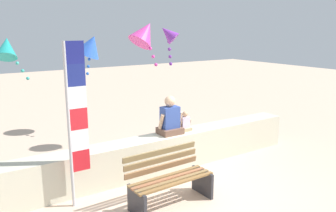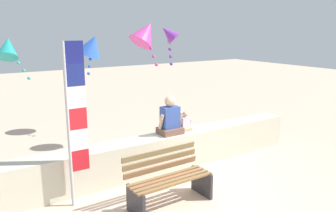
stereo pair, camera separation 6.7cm
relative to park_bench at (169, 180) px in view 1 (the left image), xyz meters
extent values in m
plane|color=#CEB096|center=(0.54, 0.01, -0.41)|extent=(40.00, 40.00, 0.00)
cube|color=beige|center=(0.54, 1.24, -0.04)|extent=(6.81, 0.52, 0.74)
cube|color=brown|center=(0.01, -0.25, 0.04)|extent=(1.44, 0.11, 0.03)
cube|color=olive|center=(0.00, -0.14, 0.04)|extent=(1.44, 0.11, 0.03)
cube|color=#965E3E|center=(0.00, -0.02, 0.04)|extent=(1.44, 0.11, 0.03)
cube|color=olive|center=(0.00, 0.09, 0.04)|extent=(1.44, 0.11, 0.03)
cube|color=#916844|center=(-0.01, 0.20, 0.16)|extent=(1.44, 0.09, 0.10)
cube|color=olive|center=(-0.01, 0.22, 0.29)|extent=(1.44, 0.09, 0.10)
cube|color=olive|center=(-0.01, 0.24, 0.42)|extent=(1.44, 0.09, 0.10)
cube|color=#2D2D33|center=(-0.66, -0.10, -0.18)|extent=(0.06, 0.53, 0.45)
cube|color=#2D2D33|center=(0.66, -0.06, -0.18)|extent=(0.06, 0.53, 0.45)
cube|color=brown|center=(0.86, 1.27, 0.39)|extent=(0.47, 0.38, 0.13)
cube|color=#334C9A|center=(0.86, 1.27, 0.68)|extent=(0.36, 0.23, 0.45)
cylinder|color=#DEAE87|center=(0.64, 1.25, 0.63)|extent=(0.07, 0.18, 0.33)
cylinder|color=#DEAE87|center=(1.08, 1.25, 0.63)|extent=(0.07, 0.18, 0.33)
sphere|color=#DEAE87|center=(0.86, 1.27, 1.01)|extent=(0.22, 0.22, 0.22)
cube|color=tan|center=(1.24, 1.27, 0.36)|extent=(0.25, 0.20, 0.07)
cube|color=silver|center=(1.24, 1.27, 0.52)|extent=(0.19, 0.12, 0.24)
cylinder|color=tan|center=(1.12, 1.26, 0.49)|extent=(0.04, 0.10, 0.17)
cylinder|color=tan|center=(1.36, 1.26, 0.49)|extent=(0.04, 0.10, 0.17)
sphere|color=tan|center=(1.24, 1.27, 0.69)|extent=(0.12, 0.12, 0.12)
cylinder|color=#B7B7BC|center=(-1.37, 0.78, 0.93)|extent=(0.05, 0.05, 2.68)
cube|color=red|center=(-1.20, 0.78, 0.35)|extent=(0.28, 0.02, 0.35)
cube|color=white|center=(-1.20, 0.78, 0.70)|extent=(0.28, 0.02, 0.35)
cube|color=red|center=(-1.20, 0.78, 1.05)|extent=(0.28, 0.02, 0.35)
cube|color=white|center=(-1.20, 0.78, 1.40)|extent=(0.28, 0.02, 0.35)
cube|color=navy|center=(-1.20, 0.78, 1.75)|extent=(0.28, 0.02, 0.35)
cube|color=navy|center=(-1.20, 0.78, 2.10)|extent=(0.28, 0.02, 0.35)
cone|color=blue|center=(0.51, 4.63, 2.01)|extent=(1.05, 1.02, 0.76)
sphere|color=blue|center=(0.44, 4.55, 1.83)|extent=(0.08, 0.08, 0.08)
sphere|color=blue|center=(0.38, 4.47, 1.65)|extent=(0.08, 0.08, 0.08)
sphere|color=blue|center=(0.32, 4.39, 1.47)|extent=(0.08, 0.08, 0.08)
sphere|color=blue|center=(0.26, 4.31, 1.29)|extent=(0.08, 0.08, 0.08)
cone|color=teal|center=(-1.65, 4.23, 2.03)|extent=(0.70, 0.80, 0.67)
sphere|color=teal|center=(-1.56, 4.20, 1.85)|extent=(0.08, 0.08, 0.08)
sphere|color=teal|center=(-1.46, 4.16, 1.67)|extent=(0.08, 0.08, 0.08)
sphere|color=teal|center=(-1.37, 4.12, 1.49)|extent=(0.08, 0.08, 0.08)
sphere|color=teal|center=(-1.28, 4.09, 1.31)|extent=(0.08, 0.08, 0.08)
cone|color=#DB3D9E|center=(1.17, 2.82, 2.36)|extent=(0.89, 0.71, 0.80)
sphere|color=#E63DA6|center=(1.19, 2.73, 2.18)|extent=(0.08, 0.08, 0.08)
sphere|color=#E63DA6|center=(1.21, 2.63, 2.00)|extent=(0.08, 0.08, 0.08)
sphere|color=#E63DA6|center=(1.22, 2.53, 1.82)|extent=(0.08, 0.08, 0.08)
sphere|color=#E63DA6|center=(1.24, 2.43, 1.64)|extent=(0.08, 0.08, 0.08)
cone|color=purple|center=(1.40, 2.16, 2.35)|extent=(0.60, 0.59, 0.50)
sphere|color=purple|center=(1.47, 2.23, 2.17)|extent=(0.08, 0.08, 0.08)
sphere|color=purple|center=(1.53, 2.31, 1.99)|extent=(0.08, 0.08, 0.08)
sphere|color=purple|center=(1.60, 2.38, 1.81)|extent=(0.08, 0.08, 0.08)
sphere|color=purple|center=(1.67, 2.46, 1.63)|extent=(0.08, 0.08, 0.08)
camera|label=1|loc=(-2.91, -4.41, 2.45)|focal=36.76mm
camera|label=2|loc=(-2.85, -4.45, 2.45)|focal=36.76mm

